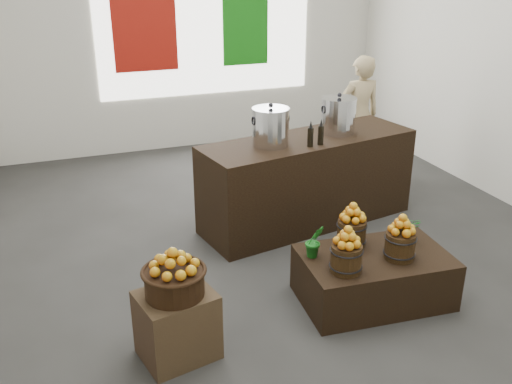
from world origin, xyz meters
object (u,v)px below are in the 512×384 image
object	(u,v)px
counter	(308,181)
shopper	(359,116)
stock_pot_left	(271,128)
stock_pot_center	(338,116)
display_table	(374,277)
wicker_basket	(174,283)
crate	(177,325)

from	to	relation	value
counter	shopper	world-z (taller)	shopper
counter	stock_pot_left	size ratio (longest dim) A/B	6.47
counter	shopper	xyz separation A→B (m)	(1.28, 1.18, 0.31)
stock_pot_left	stock_pot_center	distance (m)	0.86
counter	stock_pot_left	bearing A→B (deg)	-180.00
shopper	display_table	bearing A→B (deg)	65.64
counter	stock_pot_center	world-z (taller)	stock_pot_center
stock_pot_left	stock_pot_center	bearing A→B (deg)	10.73
wicker_basket	stock_pot_center	bearing A→B (deg)	39.42
crate	counter	distance (m)	2.58
wicker_basket	counter	xyz separation A→B (m)	(1.86, 1.77, -0.14)
wicker_basket	display_table	bearing A→B (deg)	5.09
wicker_basket	counter	bearing A→B (deg)	43.46
display_table	stock_pot_center	bearing A→B (deg)	78.15
stock_pot_center	shopper	distance (m)	1.48
shopper	crate	bearing A→B (deg)	45.47
stock_pot_center	stock_pot_left	bearing A→B (deg)	-169.27
display_table	counter	world-z (taller)	counter
wicker_basket	stock_pot_left	distance (m)	2.24
display_table	stock_pot_left	xyz separation A→B (m)	(-0.35, 1.52, 0.94)
display_table	shopper	distance (m)	3.18
display_table	stock_pot_center	xyz separation A→B (m)	(0.49, 1.68, 0.94)
wicker_basket	stock_pot_left	xyz separation A→B (m)	(1.39, 1.68, 0.53)
display_table	stock_pot_left	distance (m)	1.82
crate	shopper	xyz separation A→B (m)	(3.15, 2.95, 0.53)
counter	crate	bearing A→B (deg)	-147.28
wicker_basket	shopper	world-z (taller)	shopper
crate	stock_pot_center	distance (m)	3.03
crate	counter	bearing A→B (deg)	43.46
display_table	shopper	xyz separation A→B (m)	(1.41, 2.79, 0.57)
shopper	stock_pot_center	bearing A→B (deg)	52.92
stock_pot_left	display_table	bearing A→B (deg)	-76.92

